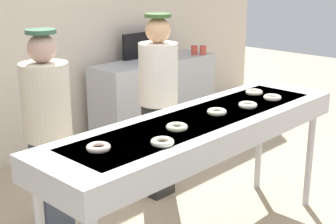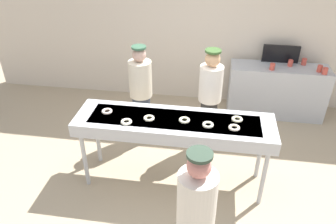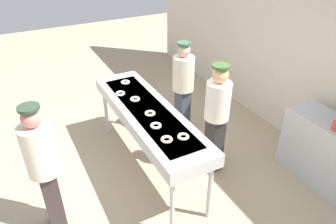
{
  "view_description": "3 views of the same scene",
  "coord_description": "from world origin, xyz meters",
  "px_view_note": "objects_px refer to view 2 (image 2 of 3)",
  "views": [
    {
      "loc": [
        -2.4,
        -1.96,
        1.98
      ],
      "look_at": [
        -0.01,
        0.31,
        0.98
      ],
      "focal_mm": 51.14,
      "sensor_mm": 36.0,
      "label": 1
    },
    {
      "loc": [
        0.44,
        -3.35,
        3.19
      ],
      "look_at": [
        -0.11,
        0.24,
        0.95
      ],
      "focal_mm": 34.92,
      "sensor_mm": 36.0,
      "label": 2
    },
    {
      "loc": [
        3.25,
        -1.43,
        3.11
      ],
      "look_at": [
        0.0,
        0.3,
        0.88
      ],
      "focal_mm": 33.66,
      "sensor_mm": 36.0,
      "label": 3
    }
  ],
  "objects_px": {
    "sugar_donut_3": "(184,120)",
    "customer_waiting": "(196,217)",
    "prep_counter": "(276,91)",
    "paper_cup_0": "(304,62)",
    "paper_cup_1": "(290,63)",
    "fryer_conveyor": "(174,125)",
    "sugar_donut_0": "(208,125)",
    "paper_cup_2": "(320,69)",
    "menu_display": "(281,54)",
    "worker_assistant": "(210,96)",
    "paper_cup_3": "(325,71)",
    "sugar_donut_4": "(107,111)",
    "worker_baker": "(141,89)",
    "sugar_donut_1": "(237,119)",
    "sugar_donut_5": "(149,118)",
    "sugar_donut_2": "(234,128)",
    "sugar_donut_6": "(126,122)",
    "paper_cup_4": "(272,67)"
  },
  "relations": [
    {
      "from": "sugar_donut_4",
      "to": "worker_baker",
      "type": "height_order",
      "value": "worker_baker"
    },
    {
      "from": "sugar_donut_3",
      "to": "prep_counter",
      "type": "distance_m",
      "value": 2.55
    },
    {
      "from": "sugar_donut_5",
      "to": "sugar_donut_2",
      "type": "bearing_deg",
      "value": -2.81
    },
    {
      "from": "prep_counter",
      "to": "sugar_donut_5",
      "type": "bearing_deg",
      "value": -132.13
    },
    {
      "from": "sugar_donut_3",
      "to": "sugar_donut_4",
      "type": "distance_m",
      "value": 1.0
    },
    {
      "from": "sugar_donut_0",
      "to": "worker_baker",
      "type": "distance_m",
      "value": 1.45
    },
    {
      "from": "sugar_donut_6",
      "to": "paper_cup_2",
      "type": "height_order",
      "value": "paper_cup_2"
    },
    {
      "from": "sugar_donut_4",
      "to": "prep_counter",
      "type": "distance_m",
      "value": 3.18
    },
    {
      "from": "menu_display",
      "to": "paper_cup_3",
      "type": "bearing_deg",
      "value": -31.39
    },
    {
      "from": "customer_waiting",
      "to": "sugar_donut_5",
      "type": "bearing_deg",
      "value": 122.34
    },
    {
      "from": "sugar_donut_2",
      "to": "sugar_donut_6",
      "type": "xyz_separation_m",
      "value": [
        -1.29,
        -0.07,
        0.0
      ]
    },
    {
      "from": "sugar_donut_3",
      "to": "sugar_donut_4",
      "type": "relative_size",
      "value": 1.0
    },
    {
      "from": "worker_assistant",
      "to": "customer_waiting",
      "type": "height_order",
      "value": "customer_waiting"
    },
    {
      "from": "sugar_donut_3",
      "to": "customer_waiting",
      "type": "xyz_separation_m",
      "value": [
        0.25,
        -1.36,
        -0.1
      ]
    },
    {
      "from": "fryer_conveyor",
      "to": "customer_waiting",
      "type": "distance_m",
      "value": 1.44
    },
    {
      "from": "prep_counter",
      "to": "paper_cup_0",
      "type": "height_order",
      "value": "paper_cup_0"
    },
    {
      "from": "paper_cup_3",
      "to": "menu_display",
      "type": "xyz_separation_m",
      "value": [
        -0.66,
        0.4,
        0.1
      ]
    },
    {
      "from": "sugar_donut_2",
      "to": "paper_cup_1",
      "type": "relative_size",
      "value": 1.23
    },
    {
      "from": "fryer_conveyor",
      "to": "worker_assistant",
      "type": "height_order",
      "value": "worker_assistant"
    },
    {
      "from": "sugar_donut_1",
      "to": "paper_cup_4",
      "type": "height_order",
      "value": "paper_cup_4"
    },
    {
      "from": "customer_waiting",
      "to": "paper_cup_1",
      "type": "xyz_separation_m",
      "value": [
        1.33,
        3.46,
        0.06
      ]
    },
    {
      "from": "customer_waiting",
      "to": "paper_cup_3",
      "type": "distance_m",
      "value": 3.7
    },
    {
      "from": "sugar_donut_0",
      "to": "paper_cup_2",
      "type": "distance_m",
      "value": 2.64
    },
    {
      "from": "worker_assistant",
      "to": "paper_cup_3",
      "type": "bearing_deg",
      "value": -135.61
    },
    {
      "from": "sugar_donut_2",
      "to": "paper_cup_3",
      "type": "height_order",
      "value": "paper_cup_3"
    },
    {
      "from": "menu_display",
      "to": "paper_cup_0",
      "type": "bearing_deg",
      "value": -7.05
    },
    {
      "from": "prep_counter",
      "to": "paper_cup_2",
      "type": "xyz_separation_m",
      "value": [
        0.59,
        -0.1,
        0.52
      ]
    },
    {
      "from": "sugar_donut_3",
      "to": "customer_waiting",
      "type": "bearing_deg",
      "value": -79.53
    },
    {
      "from": "paper_cup_1",
      "to": "fryer_conveyor",
      "type": "bearing_deg",
      "value": -129.64
    },
    {
      "from": "sugar_donut_0",
      "to": "customer_waiting",
      "type": "relative_size",
      "value": 0.08
    },
    {
      "from": "sugar_donut_0",
      "to": "paper_cup_1",
      "type": "bearing_deg",
      "value": 58.99
    },
    {
      "from": "fryer_conveyor",
      "to": "paper_cup_2",
      "type": "height_order",
      "value": "paper_cup_2"
    },
    {
      "from": "worker_assistant",
      "to": "paper_cup_4",
      "type": "height_order",
      "value": "worker_assistant"
    },
    {
      "from": "paper_cup_2",
      "to": "sugar_donut_1",
      "type": "bearing_deg",
      "value": -127.4
    },
    {
      "from": "sugar_donut_2",
      "to": "worker_baker",
      "type": "relative_size",
      "value": 0.09
    },
    {
      "from": "customer_waiting",
      "to": "paper_cup_1",
      "type": "height_order",
      "value": "customer_waiting"
    },
    {
      "from": "sugar_donut_6",
      "to": "worker_baker",
      "type": "bearing_deg",
      "value": 93.84
    },
    {
      "from": "sugar_donut_1",
      "to": "customer_waiting",
      "type": "bearing_deg",
      "value": -104.49
    },
    {
      "from": "paper_cup_2",
      "to": "paper_cup_4",
      "type": "xyz_separation_m",
      "value": [
        -0.76,
        -0.04,
        0.0
      ]
    },
    {
      "from": "sugar_donut_2",
      "to": "paper_cup_4",
      "type": "xyz_separation_m",
      "value": [
        0.67,
        1.97,
        -0.04
      ]
    },
    {
      "from": "sugar_donut_0",
      "to": "worker_assistant",
      "type": "xyz_separation_m",
      "value": [
        -0.01,
        0.91,
        -0.11
      ]
    },
    {
      "from": "sugar_donut_2",
      "to": "sugar_donut_6",
      "type": "height_order",
      "value": "same"
    },
    {
      "from": "sugar_donut_2",
      "to": "sugar_donut_6",
      "type": "distance_m",
      "value": 1.29
    },
    {
      "from": "sugar_donut_2",
      "to": "worker_baker",
      "type": "bearing_deg",
      "value": 143.32
    },
    {
      "from": "sugar_donut_4",
      "to": "prep_counter",
      "type": "xyz_separation_m",
      "value": [
        2.43,
        1.98,
        -0.55
      ]
    },
    {
      "from": "sugar_donut_0",
      "to": "sugar_donut_3",
      "type": "distance_m",
      "value": 0.29
    },
    {
      "from": "worker_baker",
      "to": "customer_waiting",
      "type": "bearing_deg",
      "value": 126.67
    },
    {
      "from": "worker_assistant",
      "to": "paper_cup_4",
      "type": "relative_size",
      "value": 14.53
    },
    {
      "from": "fryer_conveyor",
      "to": "menu_display",
      "type": "distance_m",
      "value": 2.72
    },
    {
      "from": "prep_counter",
      "to": "customer_waiting",
      "type": "bearing_deg",
      "value": -109.09
    }
  ]
}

